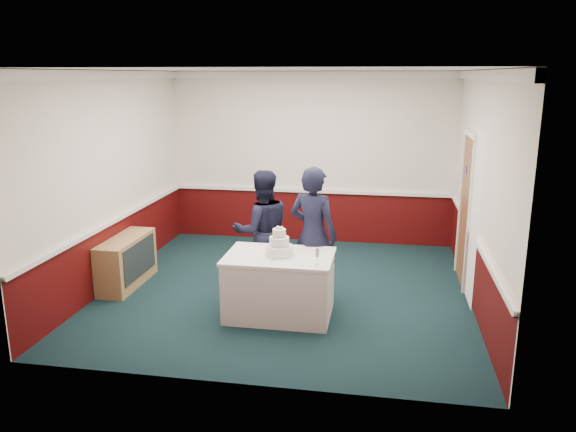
% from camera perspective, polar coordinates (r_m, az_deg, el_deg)
% --- Properties ---
extents(ground, '(5.00, 5.00, 0.00)m').
position_cam_1_polar(ground, '(7.94, -0.20, -7.53)').
color(ground, '#112829').
rests_on(ground, ground).
extents(room_shell, '(5.00, 5.00, 3.00)m').
position_cam_1_polar(room_shell, '(8.03, 1.11, 7.23)').
color(room_shell, silver).
rests_on(room_shell, ground).
extents(sideboard, '(0.41, 1.20, 0.70)m').
position_cam_1_polar(sideboard, '(8.34, -16.07, -4.46)').
color(sideboard, tan).
rests_on(sideboard, ground).
extents(cake_table, '(1.32, 0.92, 0.79)m').
position_cam_1_polar(cake_table, '(7.02, -0.88, -7.00)').
color(cake_table, white).
rests_on(cake_table, ground).
extents(wedding_cake, '(0.35, 0.35, 0.36)m').
position_cam_1_polar(wedding_cake, '(6.86, -0.89, -3.11)').
color(wedding_cake, white).
rests_on(wedding_cake, cake_table).
extents(cake_knife, '(0.06, 0.22, 0.00)m').
position_cam_1_polar(cake_knife, '(6.71, -1.46, -4.47)').
color(cake_knife, silver).
rests_on(cake_knife, cake_table).
extents(champagne_flute, '(0.05, 0.05, 0.21)m').
position_cam_1_polar(champagne_flute, '(6.51, 2.98, -3.82)').
color(champagne_flute, silver).
rests_on(champagne_flute, cake_table).
extents(person_man, '(1.01, 0.92, 1.69)m').
position_cam_1_polar(person_man, '(7.74, -2.63, -1.52)').
color(person_man, black).
rests_on(person_man, ground).
extents(person_woman, '(0.77, 0.63, 1.81)m').
position_cam_1_polar(person_woman, '(7.34, 2.57, -1.91)').
color(person_woman, black).
rests_on(person_woman, ground).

